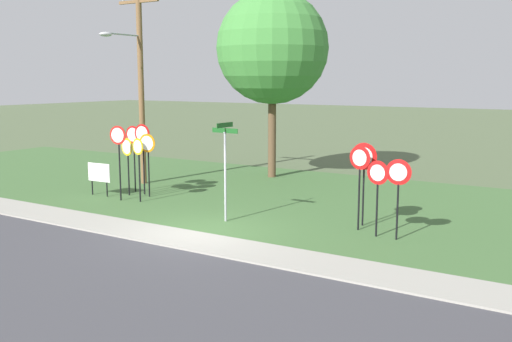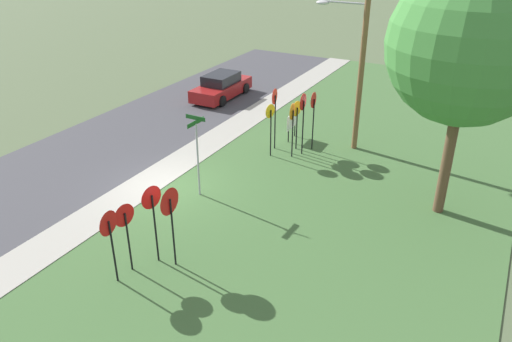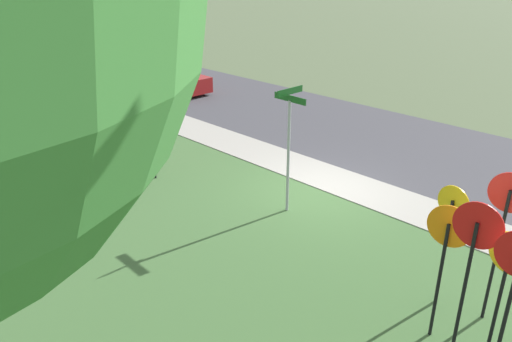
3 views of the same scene
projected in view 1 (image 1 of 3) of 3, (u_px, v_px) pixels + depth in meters
name	position (u px, v px, depth m)	size (l,w,h in m)	color
ground_plane	(199.00, 234.00, 16.98)	(160.00, 160.00, 0.00)	#4C5B3D
road_asphalt	(68.00, 281.00, 12.95)	(44.00, 6.40, 0.01)	#3D3D42
sidewalk_strip	(182.00, 239.00, 16.31)	(44.00, 1.60, 0.06)	#99968C
grass_median	(296.00, 198.00, 22.01)	(44.00, 12.00, 0.04)	#3D6033
stop_sign_near_left	(148.00, 151.00, 21.81)	(0.69, 0.12, 2.40)	black
stop_sign_near_right	(138.00, 157.00, 20.92)	(0.60, 0.14, 2.33)	black
stop_sign_far_left	(133.00, 144.00, 22.77)	(0.68, 0.11, 2.62)	black
stop_sign_far_center	(118.00, 147.00, 21.12)	(0.68, 0.13, 2.76)	black
stop_sign_far_right	(143.00, 144.00, 22.24)	(0.72, 0.10, 2.73)	black
stop_sign_center_tall	(127.00, 154.00, 22.12)	(0.67, 0.14, 2.21)	black
yield_sign_near_left	(398.00, 180.00, 15.91)	(0.72, 0.12, 2.26)	black
yield_sign_near_right	(359.00, 168.00, 16.92)	(0.70, 0.17, 2.52)	black
yield_sign_far_left	(364.00, 164.00, 17.44)	(0.82, 0.10, 2.54)	black
yield_sign_far_right	(377.00, 181.00, 16.25)	(0.68, 0.14, 2.18)	black
street_name_post	(225.00, 163.00, 18.02)	(0.96, 0.82, 3.10)	#9EA0A8
utility_pole	(138.00, 74.00, 24.13)	(2.10, 2.29, 8.60)	brown
notice_board	(99.00, 174.00, 22.20)	(1.10, 0.07, 1.25)	black
oak_tree_left	(272.00, 48.00, 25.72)	(4.99, 4.99, 8.30)	brown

